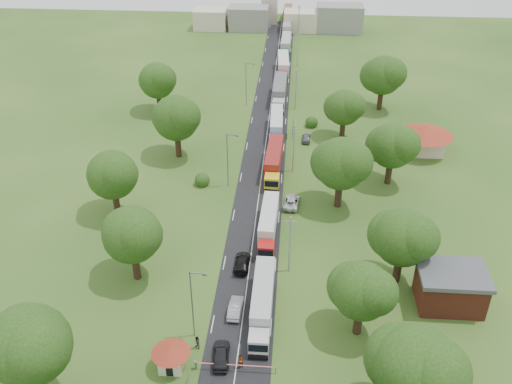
# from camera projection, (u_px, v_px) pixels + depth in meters

# --- Properties ---
(ground) EXTENTS (260.00, 260.00, 0.00)m
(ground) POSITION_uv_depth(u_px,v_px,m) (253.00, 239.00, 85.16)
(ground) COLOR #284D19
(ground) RESTS_ON ground
(road) EXTENTS (8.00, 200.00, 0.04)m
(road) POSITION_uv_depth(u_px,v_px,m) (262.00, 172.00, 102.11)
(road) COLOR black
(road) RESTS_ON ground
(boom_barrier) EXTENTS (9.22, 0.35, 1.18)m
(boom_barrier) POSITION_uv_depth(u_px,v_px,m) (223.00, 365.00, 63.59)
(boom_barrier) COLOR slate
(boom_barrier) RESTS_ON ground
(guard_booth) EXTENTS (4.40, 4.40, 3.45)m
(guard_booth) POSITION_uv_depth(u_px,v_px,m) (171.00, 354.00, 63.29)
(guard_booth) COLOR beige
(guard_booth) RESTS_ON ground
(info_sign) EXTENTS (0.12, 3.10, 4.10)m
(info_sign) POSITION_uv_depth(u_px,v_px,m) (293.00, 123.00, 112.92)
(info_sign) COLOR slate
(info_sign) RESTS_ON ground
(pole_1) EXTENTS (1.60, 0.24, 9.00)m
(pole_1) POSITION_uv_depth(u_px,v_px,m) (290.00, 243.00, 76.41)
(pole_1) COLOR gray
(pole_1) RESTS_ON ground
(pole_2) EXTENTS (1.60, 0.24, 9.00)m
(pole_2) POSITION_uv_depth(u_px,v_px,m) (294.00, 148.00, 100.15)
(pole_2) COLOR gray
(pole_2) RESTS_ON ground
(pole_3) EXTENTS (1.60, 0.24, 9.00)m
(pole_3) POSITION_uv_depth(u_px,v_px,m) (296.00, 89.00, 123.88)
(pole_3) COLOR gray
(pole_3) RESTS_ON ground
(pole_4) EXTENTS (1.60, 0.24, 9.00)m
(pole_4) POSITION_uv_depth(u_px,v_px,m) (298.00, 49.00, 147.61)
(pole_4) COLOR gray
(pole_4) RESTS_ON ground
(pole_5) EXTENTS (1.60, 0.24, 9.00)m
(pole_5) POSITION_uv_depth(u_px,v_px,m) (299.00, 20.00, 171.35)
(pole_5) COLOR gray
(pole_5) RESTS_ON ground
(lamp_0) EXTENTS (2.03, 0.22, 10.00)m
(lamp_0) POSITION_uv_depth(u_px,v_px,m) (193.00, 301.00, 65.62)
(lamp_0) COLOR slate
(lamp_0) RESTS_ON ground
(lamp_1) EXTENTS (2.03, 0.22, 10.00)m
(lamp_1) POSITION_uv_depth(u_px,v_px,m) (228.00, 157.00, 95.29)
(lamp_1) COLOR slate
(lamp_1) RESTS_ON ground
(lamp_2) EXTENTS (2.03, 0.22, 10.00)m
(lamp_2) POSITION_uv_depth(u_px,v_px,m) (247.00, 82.00, 124.96)
(lamp_2) COLOR slate
(lamp_2) RESTS_ON ground
(tree_1) EXTENTS (9.60, 9.60, 12.05)m
(tree_1) POSITION_uv_depth(u_px,v_px,m) (415.00, 366.00, 54.60)
(tree_1) COLOR #382616
(tree_1) RESTS_ON ground
(tree_2) EXTENTS (8.00, 8.00, 10.10)m
(tree_2) POSITION_uv_depth(u_px,v_px,m) (362.00, 290.00, 65.66)
(tree_2) COLOR #382616
(tree_2) RESTS_ON ground
(tree_3) EXTENTS (8.80, 8.80, 11.07)m
(tree_3) POSITION_uv_depth(u_px,v_px,m) (403.00, 237.00, 73.44)
(tree_3) COLOR #382616
(tree_3) RESTS_ON ground
(tree_4) EXTENTS (9.60, 9.60, 12.05)m
(tree_4) POSITION_uv_depth(u_px,v_px,m) (341.00, 163.00, 88.82)
(tree_4) COLOR #382616
(tree_4) RESTS_ON ground
(tree_5) EXTENTS (8.80, 8.80, 11.07)m
(tree_5) POSITION_uv_depth(u_px,v_px,m) (392.00, 145.00, 95.35)
(tree_5) COLOR #382616
(tree_5) RESTS_ON ground
(tree_6) EXTENTS (8.00, 8.00, 10.10)m
(tree_6) POSITION_uv_depth(u_px,v_px,m) (344.00, 107.00, 110.52)
(tree_6) COLOR #382616
(tree_6) RESTS_ON ground
(tree_7) EXTENTS (9.60, 9.60, 12.05)m
(tree_7) POSITION_uv_depth(u_px,v_px,m) (383.00, 75.00, 122.03)
(tree_7) COLOR #382616
(tree_7) RESTS_ON ground
(tree_9) EXTENTS (9.60, 9.60, 12.05)m
(tree_9) POSITION_uv_depth(u_px,v_px,m) (30.00, 344.00, 57.01)
(tree_9) COLOR #382616
(tree_9) RESTS_ON ground
(tree_10) EXTENTS (8.80, 8.80, 11.07)m
(tree_10) POSITION_uv_depth(u_px,v_px,m) (132.00, 234.00, 73.96)
(tree_10) COLOR #382616
(tree_10) RESTS_ON ground
(tree_11) EXTENTS (8.80, 8.80, 11.07)m
(tree_11) POSITION_uv_depth(u_px,v_px,m) (112.00, 174.00, 87.12)
(tree_11) COLOR #382616
(tree_11) RESTS_ON ground
(tree_12) EXTENTS (9.60, 9.60, 12.05)m
(tree_12) POSITION_uv_depth(u_px,v_px,m) (176.00, 118.00, 103.37)
(tree_12) COLOR #382616
(tree_12) RESTS_ON ground
(tree_13) EXTENTS (8.80, 8.80, 11.07)m
(tree_13) POSITION_uv_depth(u_px,v_px,m) (157.00, 80.00, 121.15)
(tree_13) COLOR #382616
(tree_13) RESTS_ON ground
(house_brick) EXTENTS (8.60, 6.60, 5.20)m
(house_brick) POSITION_uv_depth(u_px,v_px,m) (451.00, 287.00, 71.95)
(house_brick) COLOR maroon
(house_brick) RESTS_ON ground
(house_cream) EXTENTS (10.08, 10.08, 5.80)m
(house_cream) POSITION_uv_depth(u_px,v_px,m) (425.00, 135.00, 106.77)
(house_cream) COLOR beige
(house_cream) RESTS_ON ground
(distant_town) EXTENTS (52.00, 8.00, 8.00)m
(distant_town) POSITION_uv_depth(u_px,v_px,m) (283.00, 19.00, 176.52)
(distant_town) COLOR gray
(distant_town) RESTS_ON ground
(church) EXTENTS (5.00, 5.00, 12.30)m
(church) POSITION_uv_depth(u_px,v_px,m) (270.00, 6.00, 182.59)
(church) COLOR beige
(church) RESTS_ON ground
(truck_0) EXTENTS (2.47, 14.33, 3.98)m
(truck_0) POSITION_uv_depth(u_px,v_px,m) (262.00, 302.00, 70.42)
(truck_0) COLOR silver
(truck_0) RESTS_ON ground
(truck_1) EXTENTS (2.68, 13.54, 3.75)m
(truck_1) POSITION_uv_depth(u_px,v_px,m) (268.00, 224.00, 85.05)
(truck_1) COLOR red
(truck_1) RESTS_ON ground
(truck_2) EXTENTS (2.97, 14.80, 4.09)m
(truck_2) POSITION_uv_depth(u_px,v_px,m) (274.00, 161.00, 101.19)
(truck_2) COLOR yellow
(truck_2) RESTS_ON ground
(truck_3) EXTENTS (2.71, 14.11, 3.91)m
(truck_3) POSITION_uv_depth(u_px,v_px,m) (276.00, 125.00, 114.09)
(truck_3) COLOR #1A3C9D
(truck_3) RESTS_ON ground
(truck_4) EXTENTS (2.89, 15.61, 4.32)m
(truck_4) POSITION_uv_depth(u_px,v_px,m) (280.00, 91.00, 128.83)
(truck_4) COLOR #B4B4B4
(truck_4) RESTS_ON ground
(truck_5) EXTENTS (3.19, 15.13, 4.18)m
(truck_5) POSITION_uv_depth(u_px,v_px,m) (283.00, 66.00, 143.55)
(truck_5) COLOR maroon
(truck_5) RESTS_ON ground
(truck_6) EXTENTS (2.71, 14.52, 4.02)m
(truck_6) POSITION_uv_depth(u_px,v_px,m) (286.00, 45.00, 158.45)
(truck_6) COLOR #235F2F
(truck_6) RESTS_ON ground
(truck_7) EXTENTS (2.38, 13.77, 3.82)m
(truck_7) POSITION_uv_depth(u_px,v_px,m) (287.00, 28.00, 172.73)
(truck_7) COLOR silver
(truck_7) RESTS_ON ground
(truck_8) EXTENTS (2.80, 14.10, 3.90)m
(truck_8) POSITION_uv_depth(u_px,v_px,m) (287.00, 14.00, 186.88)
(truck_8) COLOR olive
(truck_8) RESTS_ON ground
(car_lane_front) EXTENTS (2.25, 4.85, 1.61)m
(car_lane_front) POSITION_uv_depth(u_px,v_px,m) (221.00, 355.00, 64.93)
(car_lane_front) COLOR black
(car_lane_front) RESTS_ON ground
(car_lane_mid) EXTENTS (1.72, 4.55, 1.48)m
(car_lane_mid) POSITION_uv_depth(u_px,v_px,m) (235.00, 308.00, 71.55)
(car_lane_mid) COLOR #999CA1
(car_lane_mid) RESTS_ON ground
(car_lane_rear) EXTENTS (2.16, 5.17, 1.49)m
(car_lane_rear) POSITION_uv_depth(u_px,v_px,m) (242.00, 262.00, 79.23)
(car_lane_rear) COLOR black
(car_lane_rear) RESTS_ON ground
(car_verge_near) EXTENTS (2.84, 5.34, 1.43)m
(car_verge_near) POSITION_uv_depth(u_px,v_px,m) (291.00, 202.00, 92.56)
(car_verge_near) COLOR silver
(car_verge_near) RESTS_ON ground
(car_verge_far) EXTENTS (1.76, 4.05, 1.36)m
(car_verge_far) POSITION_uv_depth(u_px,v_px,m) (306.00, 138.00, 112.43)
(car_verge_far) COLOR slate
(car_verge_far) RESTS_ON ground
(pedestrian_near) EXTENTS (0.83, 0.80, 1.92)m
(pedestrian_near) POSITION_uv_depth(u_px,v_px,m) (241.00, 362.00, 63.86)
(pedestrian_near) COLOR gray
(pedestrian_near) RESTS_ON ground
(pedestrian_booth) EXTENTS (1.09, 1.10, 1.79)m
(pedestrian_booth) POSITION_uv_depth(u_px,v_px,m) (197.00, 343.00, 66.35)
(pedestrian_booth) COLOR gray
(pedestrian_booth) RESTS_ON ground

